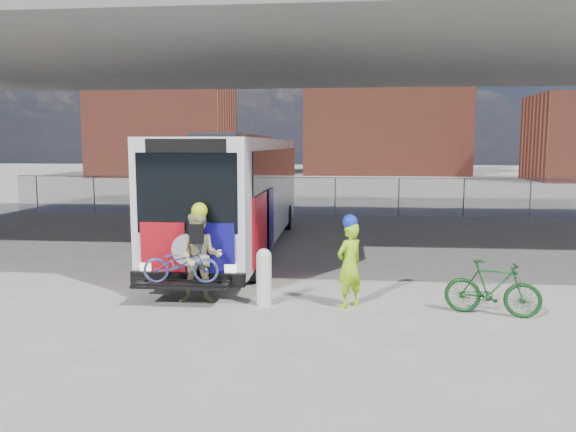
# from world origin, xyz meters

# --- Properties ---
(ground) EXTENTS (160.00, 160.00, 0.00)m
(ground) POSITION_xyz_m (0.00, 0.00, 0.00)
(ground) COLOR #9E9991
(ground) RESTS_ON ground
(bus) EXTENTS (2.67, 12.90, 3.69)m
(bus) POSITION_xyz_m (-2.00, 3.07, 2.11)
(bus) COLOR silver
(bus) RESTS_ON ground
(overpass) EXTENTS (40.00, 16.00, 7.95)m
(overpass) POSITION_xyz_m (0.00, 4.00, 6.54)
(overpass) COLOR #605E59
(overpass) RESTS_ON ground
(chainlink_fence) EXTENTS (30.00, 0.06, 30.00)m
(chainlink_fence) POSITION_xyz_m (0.00, 12.00, 1.42)
(chainlink_fence) COLOR gray
(chainlink_fence) RESTS_ON ground
(brick_buildings) EXTENTS (54.00, 22.00, 12.00)m
(brick_buildings) POSITION_xyz_m (1.23, 48.23, 5.42)
(brick_buildings) COLOR brown
(brick_buildings) RESTS_ON ground
(smokestack) EXTENTS (2.20, 2.20, 25.00)m
(smokestack) POSITION_xyz_m (14.00, 55.00, 12.50)
(smokestack) COLOR brown
(smokestack) RESTS_ON ground
(bollard) EXTENTS (0.32, 0.32, 1.22)m
(bollard) POSITION_xyz_m (-0.26, -3.35, 0.65)
(bollard) COLOR white
(bollard) RESTS_ON ground
(cyclist_hivis) EXTENTS (0.77, 0.76, 1.96)m
(cyclist_hivis) POSITION_xyz_m (1.53, -3.27, 0.94)
(cyclist_hivis) COLOR #9EE718
(cyclist_hivis) RESTS_ON ground
(cyclist_tan) EXTENTS (1.04, 0.85, 2.17)m
(cyclist_tan) POSITION_xyz_m (-1.65, -3.27, 1.02)
(cyclist_tan) COLOR #C8BD80
(cyclist_tan) RESTS_ON ground
(bike_parked) EXTENTS (1.91, 0.99, 1.11)m
(bike_parked) POSITION_xyz_m (4.35, -3.60, 0.55)
(bike_parked) COLOR #16451C
(bike_parked) RESTS_ON ground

